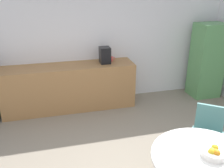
{
  "coord_description": "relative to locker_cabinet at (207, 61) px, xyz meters",
  "views": [
    {
      "loc": [
        -0.73,
        -1.95,
        2.36
      ],
      "look_at": [
        0.12,
        1.41,
        0.95
      ],
      "focal_mm": 39.49,
      "sensor_mm": 36.0,
      "label": 1
    }
  ],
  "objects": [
    {
      "name": "wall_back",
      "position": [
        -2.55,
        0.45,
        0.49
      ],
      "size": [
        6.0,
        0.1,
        2.6
      ],
      "primitive_type": "cube",
      "color": "silver",
      "rests_on": "ground_plane"
    },
    {
      "name": "round_table",
      "position": [
        -1.87,
        -2.78,
        -0.2
      ],
      "size": [
        1.1,
        1.1,
        0.74
      ],
      "color": "silver",
      "rests_on": "ground_plane"
    },
    {
      "name": "chair_teal",
      "position": [
        -1.28,
        -2.01,
        -0.28
      ],
      "size": [
        0.59,
        0.59,
        0.83
      ],
      "color": "silver",
      "rests_on": "ground_plane"
    },
    {
      "name": "counter_block",
      "position": [
        -2.99,
        0.1,
        -0.36
      ],
      "size": [
        2.57,
        0.6,
        0.9
      ],
      "primitive_type": "cube",
      "color": "#9E7042",
      "rests_on": "ground_plane"
    },
    {
      "name": "mug_white",
      "position": [
        -2.11,
        0.19,
        0.14
      ],
      "size": [
        0.13,
        0.08,
        0.09
      ],
      "color": "#D84C4C",
      "rests_on": "counter_block"
    },
    {
      "name": "fruit_bowl",
      "position": [
        -1.79,
        -2.79,
        -0.01
      ],
      "size": [
        0.24,
        0.24,
        0.13
      ],
      "color": "silver",
      "rests_on": "round_table"
    },
    {
      "name": "coffee_maker",
      "position": [
        -2.26,
        0.1,
        0.25
      ],
      "size": [
        0.2,
        0.24,
        0.32
      ],
      "primitive_type": "cube",
      "color": "black",
      "rests_on": "counter_block"
    },
    {
      "name": "locker_cabinet",
      "position": [
        0.0,
        0.0,
        0.0
      ],
      "size": [
        0.6,
        0.5,
        1.61
      ],
      "primitive_type": "cube",
      "color": "#599959",
      "rests_on": "ground_plane"
    }
  ]
}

